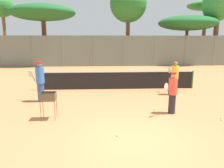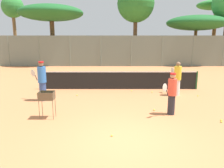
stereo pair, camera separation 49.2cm
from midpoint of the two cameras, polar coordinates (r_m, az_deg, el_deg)
The scene contains 22 objects.
ground_plane at distance 6.72m, azimuth 5.98°, elevation -14.60°, with size 80.00×80.00×0.00m, color #D37F4C.
tennis_net at distance 12.91m, azimuth 3.02°, elevation 1.07°, with size 9.28×0.10×1.07m.
back_fence at distance 23.41m, azimuth 1.70°, elevation 8.59°, with size 29.42×0.08×3.23m.
tree_0 at distance 31.86m, azimuth -24.06°, elevation 17.61°, with size 2.73×2.73×8.21m.
tree_1 at distance 26.63m, azimuth -15.02°, elevation 17.39°, with size 7.19×7.19×6.63m.
tree_2 at distance 32.30m, azimuth 26.06°, elevation 17.77°, with size 4.87×4.87×7.69m.
tree_4 at distance 25.77m, azimuth 6.83°, elevation 20.01°, with size 4.09×4.09×8.74m.
tree_5 at distance 27.72m, azimuth 21.73°, elevation 14.57°, with size 6.79×6.79×5.51m.
player_white_outfit at distance 8.93m, azimuth 16.91°, elevation -2.34°, with size 0.71×0.69×1.67m.
player_red_cap at distance 11.98m, azimuth 17.87°, elevation 1.41°, with size 0.39×0.91×1.79m.
player_yellow_shirt at distance 10.91m, azimuth -16.56°, elevation 0.88°, with size 0.89×0.55×1.91m.
ball_cart at distance 8.47m, azimuth -15.19°, elevation -3.53°, with size 0.56×0.41×1.03m.
tennis_ball_0 at distance 12.45m, azimuth -17.87°, elevation -2.39°, with size 0.07×0.07×0.07m, color #D1E54C.
tennis_ball_1 at distance 11.62m, azimuth -7.88°, elevation -2.91°, with size 0.07×0.07×0.07m, color #D1E54C.
tennis_ball_2 at distance 9.02m, azimuth 28.10°, elevation -8.69°, with size 0.07×0.07×0.07m, color #D1E54C.
tennis_ball_3 at distance 12.44m, azimuth 11.55°, elevation -2.06°, with size 0.07×0.07×0.07m, color #D1E54C.
tennis_ball_4 at distance 12.35m, azimuth 22.61°, elevation -2.85°, with size 0.07×0.07×0.07m, color #D1E54C.
tennis_ball_5 at distance 12.55m, azimuth 6.30°, elevation -1.75°, with size 0.07×0.07×0.07m, color #D1E54C.
tennis_ball_6 at distance 9.44m, azimuth 12.46°, elevation -6.62°, with size 0.07×0.07×0.07m, color #D1E54C.
tennis_ball_7 at distance 6.95m, azimuth 2.06°, elevation -13.28°, with size 0.07×0.07×0.07m, color #D1E54C.
tennis_ball_8 at distance 9.19m, azimuth 28.08°, elevation -8.30°, with size 0.07×0.07×0.07m, color #D1E54C.
parked_car at distance 27.71m, azimuth -12.85°, elevation 6.85°, with size 4.20×1.70×1.60m.
Camera 2 is at (-0.43, -5.98, 3.00)m, focal length 35.00 mm.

